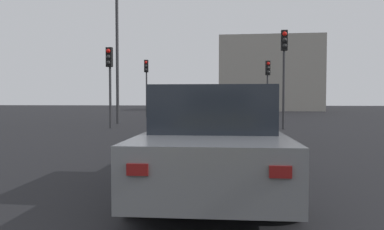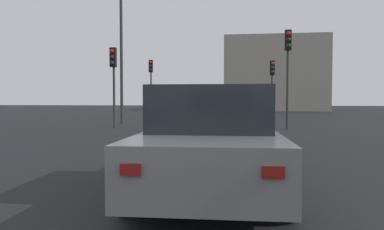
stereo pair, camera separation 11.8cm
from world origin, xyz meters
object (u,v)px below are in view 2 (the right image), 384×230
at_px(traffic_light_far_left, 288,58).
at_px(traffic_light_far_right, 113,70).
at_px(street_lamp_kerbside, 121,47).
at_px(car_beige_left_lead, 231,119).
at_px(traffic_light_near_left, 151,76).
at_px(traffic_light_near_right, 272,78).
at_px(car_grey_left_second, 213,139).

xyz_separation_m(traffic_light_far_left, traffic_light_far_right, (-0.33, 7.99, -0.47)).
distance_m(traffic_light_far_left, street_lamp_kerbside, 9.17).
height_order(car_beige_left_lead, traffic_light_near_left, traffic_light_near_left).
bearing_deg(traffic_light_near_left, traffic_light_far_right, 3.94).
bearing_deg(car_beige_left_lead, traffic_light_far_right, 47.16).
height_order(traffic_light_near_left, traffic_light_far_right, traffic_light_near_left).
xyz_separation_m(car_beige_left_lead, traffic_light_near_left, (14.89, 6.21, 2.31)).
bearing_deg(car_beige_left_lead, traffic_light_near_right, -11.44).
bearing_deg(traffic_light_far_right, street_lamp_kerbside, -161.98).
height_order(traffic_light_far_left, traffic_light_far_right, traffic_light_far_left).
relative_size(car_beige_left_lead, traffic_light_near_right, 1.28).
xyz_separation_m(car_grey_left_second, street_lamp_kerbside, (14.25, 6.12, 3.51)).
relative_size(car_beige_left_lead, traffic_light_far_right, 1.29).
bearing_deg(traffic_light_near_left, traffic_light_far_left, 42.48).
bearing_deg(traffic_light_far_left, traffic_light_near_left, -137.83).
bearing_deg(traffic_light_far_right, traffic_light_near_left, -169.91).
relative_size(car_beige_left_lead, traffic_light_far_left, 1.09).
xyz_separation_m(car_beige_left_lead, street_lamp_kerbside, (8.25, 6.25, 3.52)).
bearing_deg(traffic_light_near_right, traffic_light_near_left, -116.19).
relative_size(car_beige_left_lead, street_lamp_kerbside, 0.67).
distance_m(traffic_light_near_left, street_lamp_kerbside, 6.76).
distance_m(car_beige_left_lead, traffic_light_far_right, 7.79).
bearing_deg(traffic_light_near_right, traffic_light_far_right, -56.18).
height_order(car_beige_left_lead, traffic_light_far_left, traffic_light_far_left).
distance_m(car_beige_left_lead, traffic_light_near_right, 12.49).
relative_size(traffic_light_near_left, street_lamp_kerbside, 0.59).
bearing_deg(traffic_light_near_left, street_lamp_kerbside, 0.05).
distance_m(car_grey_left_second, traffic_light_near_right, 18.38).
relative_size(car_grey_left_second, traffic_light_near_left, 1.15).
bearing_deg(traffic_light_far_left, car_beige_left_lead, -23.98).
bearing_deg(car_grey_left_second, traffic_light_near_left, 14.64).
relative_size(traffic_light_near_right, traffic_light_far_right, 1.00).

